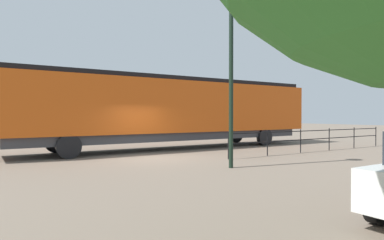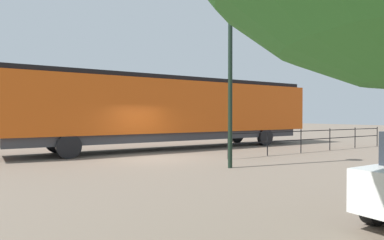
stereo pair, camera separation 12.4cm
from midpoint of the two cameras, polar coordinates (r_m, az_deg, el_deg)
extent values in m
plane|color=#756656|center=(15.27, -6.35, -6.46)|extent=(120.00, 120.00, 0.00)
cube|color=#D15114|center=(19.35, -3.29, 2.23)|extent=(3.12, 18.79, 2.82)
cube|color=black|center=(24.26, 13.43, 0.91)|extent=(2.99, 2.82, 1.98)
cube|color=black|center=(19.45, -3.29, 6.74)|extent=(2.81, 18.03, 0.24)
cube|color=#38383D|center=(19.38, -3.28, -2.62)|extent=(2.81, 17.28, 0.45)
cylinder|color=black|center=(23.98, 7.70, -2.51)|extent=(0.30, 1.10, 1.10)
cylinder|color=black|center=(21.90, 12.46, -2.83)|extent=(0.30, 1.10, 1.10)
cylinder|color=black|center=(18.67, -21.86, -3.49)|extent=(0.30, 1.10, 1.10)
cylinder|color=black|center=(15.92, -19.99, -4.22)|extent=(0.30, 1.10, 1.10)
cylinder|color=black|center=(6.93, 28.97, -12.71)|extent=(0.22, 0.64, 0.64)
cylinder|color=black|center=(12.41, 6.79, 6.41)|extent=(0.16, 0.16, 6.29)
cube|color=black|center=(19.08, 20.48, -1.70)|extent=(0.04, 11.91, 0.04)
cube|color=black|center=(19.10, 20.47, -3.04)|extent=(0.04, 11.91, 0.04)
cylinder|color=black|center=(14.81, 6.38, -4.33)|extent=(0.05, 0.05, 1.21)
cylinder|color=black|center=(16.41, 12.90, -3.85)|extent=(0.05, 0.05, 1.21)
cylinder|color=black|center=(18.17, 18.20, -3.42)|extent=(0.05, 0.05, 1.21)
cylinder|color=black|center=(20.07, 22.53, -3.04)|extent=(0.05, 0.05, 1.21)
cylinder|color=black|center=(22.06, 26.09, -2.72)|extent=(0.05, 0.05, 1.21)
cylinder|color=black|center=(24.12, 29.05, -2.45)|extent=(0.05, 0.05, 1.21)
camera|label=1|loc=(0.06, -89.78, 0.00)|focal=31.42mm
camera|label=2|loc=(0.06, 90.22, 0.00)|focal=31.42mm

